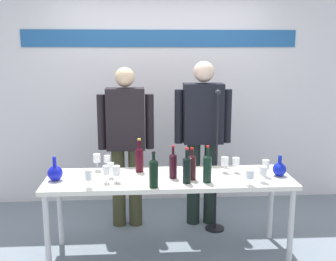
{
  "coord_description": "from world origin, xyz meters",
  "views": [
    {
      "loc": [
        -0.24,
        -3.54,
        1.9
      ],
      "look_at": [
        0.0,
        0.15,
        1.15
      ],
      "focal_mm": 44.19,
      "sensor_mm": 36.0,
      "label": 1
    }
  ],
  "objects_px": {
    "decanter_blue_left": "(55,173)",
    "wine_bottle_4": "(192,166)",
    "wine_bottle_3": "(173,164)",
    "wine_glass_left_2": "(111,167)",
    "wine_glass_right_3": "(266,165)",
    "wine_bottle_5": "(187,168)",
    "wine_bottle_2": "(207,167)",
    "wine_glass_left_3": "(116,171)",
    "display_table": "(169,184)",
    "presenter_left": "(126,138)",
    "wine_bottle_1": "(139,158)",
    "wine_glass_left_1": "(88,175)",
    "microphone_stand": "(216,185)",
    "wine_glass_right_4": "(250,175)",
    "wine_glass_left_5": "(97,158)",
    "wine_glass_left_4": "(106,170)",
    "wine_glass_right_0": "(236,162)",
    "presenter_right": "(203,133)",
    "wine_glass_left_0": "(107,159)",
    "wine_glass_right_1": "(225,162)",
    "wine_bottle_0": "(154,172)",
    "decanter_blue_right": "(279,169)",
    "wine_glass_right_2": "(263,171)"
  },
  "relations": [
    {
      "from": "wine_glass_right_1",
      "to": "decanter_blue_right",
      "type": "bearing_deg",
      "value": -16.14
    },
    {
      "from": "wine_glass_left_4",
      "to": "wine_glass_right_0",
      "type": "xyz_separation_m",
      "value": [
        1.18,
        0.22,
        -0.01
      ]
    },
    {
      "from": "wine_bottle_0",
      "to": "wine_glass_right_3",
      "type": "xyz_separation_m",
      "value": [
        1.01,
        0.22,
        -0.02
      ]
    },
    {
      "from": "wine_glass_left_4",
      "to": "wine_glass_right_1",
      "type": "distance_m",
      "value": 1.1
    },
    {
      "from": "wine_glass_left_1",
      "to": "display_table",
      "type": "bearing_deg",
      "value": 19.82
    },
    {
      "from": "display_table",
      "to": "wine_bottle_1",
      "type": "height_order",
      "value": "wine_bottle_1"
    },
    {
      "from": "presenter_right",
      "to": "wine_bottle_2",
      "type": "relative_size",
      "value": 5.43
    },
    {
      "from": "presenter_right",
      "to": "wine_glass_right_3",
      "type": "distance_m",
      "value": 0.89
    },
    {
      "from": "wine_bottle_3",
      "to": "wine_glass_left_2",
      "type": "distance_m",
      "value": 0.55
    },
    {
      "from": "decanter_blue_left",
      "to": "wine_bottle_4",
      "type": "xyz_separation_m",
      "value": [
        1.19,
        -0.04,
        0.05
      ]
    },
    {
      "from": "wine_bottle_0",
      "to": "wine_glass_left_4",
      "type": "xyz_separation_m",
      "value": [
        -0.4,
        0.15,
        -0.02
      ]
    },
    {
      "from": "wine_glass_right_4",
      "to": "wine_bottle_0",
      "type": "bearing_deg",
      "value": 179.41
    },
    {
      "from": "wine_bottle_1",
      "to": "wine_bottle_2",
      "type": "height_order",
      "value": "wine_bottle_2"
    },
    {
      "from": "decanter_blue_right",
      "to": "wine_bottle_0",
      "type": "height_order",
      "value": "wine_bottle_0"
    },
    {
      "from": "wine_bottle_0",
      "to": "wine_glass_left_4",
      "type": "distance_m",
      "value": 0.43
    },
    {
      "from": "wine_glass_left_1",
      "to": "wine_glass_left_2",
      "type": "distance_m",
      "value": 0.3
    },
    {
      "from": "wine_bottle_2",
      "to": "wine_glass_left_4",
      "type": "xyz_separation_m",
      "value": [
        -0.87,
        0.04,
        -0.02
      ]
    },
    {
      "from": "microphone_stand",
      "to": "wine_glass_left_5",
      "type": "bearing_deg",
      "value": -167.42
    },
    {
      "from": "display_table",
      "to": "wine_glass_right_1",
      "type": "relative_size",
      "value": 14.88
    },
    {
      "from": "wine_glass_left_4",
      "to": "microphone_stand",
      "type": "xyz_separation_m",
      "value": [
        1.07,
        0.64,
        -0.37
      ]
    },
    {
      "from": "wine_glass_right_0",
      "to": "wine_glass_left_0",
      "type": "bearing_deg",
      "value": 171.7
    },
    {
      "from": "wine_glass_left_4",
      "to": "wine_glass_right_3",
      "type": "xyz_separation_m",
      "value": [
        1.41,
        0.07,
        0.0
      ]
    },
    {
      "from": "wine_bottle_5",
      "to": "display_table",
      "type": "bearing_deg",
      "value": 128.56
    },
    {
      "from": "presenter_left",
      "to": "wine_bottle_5",
      "type": "xyz_separation_m",
      "value": [
        0.54,
        -0.87,
        -0.08
      ]
    },
    {
      "from": "wine_bottle_0",
      "to": "wine_glass_left_2",
      "type": "relative_size",
      "value": 2.2
    },
    {
      "from": "wine_bottle_2",
      "to": "wine_glass_left_3",
      "type": "xyz_separation_m",
      "value": [
        -0.78,
        0.04,
        -0.03
      ]
    },
    {
      "from": "presenter_left",
      "to": "wine_glass_left_5",
      "type": "relative_size",
      "value": 10.65
    },
    {
      "from": "presenter_right",
      "to": "wine_glass_right_4",
      "type": "relative_size",
      "value": 13.02
    },
    {
      "from": "decanter_blue_left",
      "to": "wine_glass_left_5",
      "type": "distance_m",
      "value": 0.44
    },
    {
      "from": "display_table",
      "to": "wine_glass_left_5",
      "type": "height_order",
      "value": "wine_glass_left_5"
    },
    {
      "from": "wine_bottle_2",
      "to": "wine_bottle_4",
      "type": "distance_m",
      "value": 0.15
    },
    {
      "from": "display_table",
      "to": "decanter_blue_right",
      "type": "xyz_separation_m",
      "value": [
        1.0,
        -0.03,
        0.13
      ]
    },
    {
      "from": "wine_bottle_2",
      "to": "wine_glass_right_0",
      "type": "xyz_separation_m",
      "value": [
        0.31,
        0.26,
        -0.03
      ]
    },
    {
      "from": "display_table",
      "to": "presenter_left",
      "type": "height_order",
      "value": "presenter_left"
    },
    {
      "from": "wine_glass_left_3",
      "to": "wine_glass_right_1",
      "type": "relative_size",
      "value": 1.01
    },
    {
      "from": "wine_glass_left_0",
      "to": "decanter_blue_left",
      "type": "bearing_deg",
      "value": -144.34
    },
    {
      "from": "wine_bottle_0",
      "to": "decanter_blue_left",
      "type": "bearing_deg",
      "value": 164.71
    },
    {
      "from": "wine_glass_right_0",
      "to": "wine_glass_right_4",
      "type": "height_order",
      "value": "wine_glass_right_0"
    },
    {
      "from": "wine_glass_right_0",
      "to": "wine_glass_right_4",
      "type": "bearing_deg",
      "value": -84.73
    },
    {
      "from": "wine_bottle_1",
      "to": "microphone_stand",
      "type": "xyz_separation_m",
      "value": [
        0.79,
        0.33,
        -0.39
      ]
    },
    {
      "from": "wine_glass_left_5",
      "to": "wine_glass_right_1",
      "type": "distance_m",
      "value": 1.2
    },
    {
      "from": "wine_bottle_4",
      "to": "wine_glass_right_3",
      "type": "distance_m",
      "value": 0.67
    },
    {
      "from": "microphone_stand",
      "to": "wine_glass_right_4",
      "type": "bearing_deg",
      "value": -79.99
    },
    {
      "from": "decanter_blue_left",
      "to": "wine_bottle_3",
      "type": "height_order",
      "value": "wine_bottle_3"
    },
    {
      "from": "wine_glass_left_3",
      "to": "wine_glass_right_2",
      "type": "bearing_deg",
      "value": -3.49
    },
    {
      "from": "decanter_blue_right",
      "to": "microphone_stand",
      "type": "height_order",
      "value": "microphone_stand"
    },
    {
      "from": "display_table",
      "to": "decanter_blue_left",
      "type": "distance_m",
      "value": 1.01
    },
    {
      "from": "decanter_blue_left",
      "to": "wine_bottle_4",
      "type": "height_order",
      "value": "wine_bottle_4"
    },
    {
      "from": "presenter_left",
      "to": "wine_glass_right_1",
      "type": "distance_m",
      "value": 1.11
    },
    {
      "from": "decanter_blue_left",
      "to": "wine_bottle_5",
      "type": "relative_size",
      "value": 0.69
    }
  ]
}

